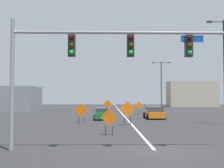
{
  "coord_description": "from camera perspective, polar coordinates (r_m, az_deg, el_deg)",
  "views": [
    {
      "loc": [
        -2.29,
        -13.52,
        2.57
      ],
      "look_at": [
        -1.44,
        30.02,
        4.44
      ],
      "focal_mm": 45.3,
      "sensor_mm": 36.0,
      "label": 1
    }
  ],
  "objects": [
    {
      "name": "car_green_far",
      "position": [
        31.51,
        -1.79,
        -6.04
      ],
      "size": [
        2.01,
        3.95,
        1.26
      ],
      "color": "#196B38",
      "rests_on": "ground"
    },
    {
      "name": "car_orange_mid",
      "position": [
        32.87,
        8.51,
        -5.77
      ],
      "size": [
        2.1,
        4.09,
        1.37
      ],
      "color": "orange",
      "rests_on": "ground"
    },
    {
      "name": "traffic_signal_assembly",
      "position": [
        13.67,
        -2.62,
        6.3
      ],
      "size": [
        11.43,
        0.44,
        6.31
      ],
      "color": "gray",
      "rests_on": "ground"
    },
    {
      "name": "ground",
      "position": [
        13.95,
        8.57,
        -13.05
      ],
      "size": [
        147.75,
        147.75,
        0.0
      ],
      "primitive_type": "plane",
      "color": "#2D2D30"
    },
    {
      "name": "roadside_building_west",
      "position": [
        50.78,
        -21.0,
        -2.84
      ],
      "size": [
        11.04,
        7.76,
        4.16
      ],
      "color": "gray",
      "rests_on": "ground"
    },
    {
      "name": "street_lamp_near_right",
      "position": [
        52.05,
        9.91,
        0.45
      ],
      "size": [
        3.42,
        0.24,
        8.83
      ],
      "color": "black",
      "rests_on": "ground"
    },
    {
      "name": "construction_sign_left_shoulder",
      "position": [
        25.23,
        3.15,
        -5.26
      ],
      "size": [
        1.38,
        0.28,
        2.12
      ],
      "color": "orange",
      "rests_on": "ground"
    },
    {
      "name": "roadside_building_east",
      "position": [
        71.58,
        15.85,
        -1.96
      ],
      "size": [
        11.62,
        5.36,
        6.13
      ],
      "color": "#B2A893",
      "rests_on": "ground"
    },
    {
      "name": "construction_sign_median_near",
      "position": [
        26.54,
        -6.22,
        -5.44
      ],
      "size": [
        1.3,
        0.2,
        1.91
      ],
      "color": "orange",
      "rests_on": "ground"
    },
    {
      "name": "street_lamp_far_left",
      "position": [
        27.4,
        21.73,
        3.77
      ],
      "size": [
        3.05,
        0.24,
        9.45
      ],
      "color": "black",
      "rests_on": "ground"
    },
    {
      "name": "construction_sign_left_lane",
      "position": [
        42.48,
        -0.94,
        -4.19
      ],
      "size": [
        1.34,
        0.12,
        2.04
      ],
      "color": "orange",
      "rests_on": "ground"
    },
    {
      "name": "road_centre_stripe",
      "position": [
        54.67,
        1.29,
        -5.14
      ],
      "size": [
        0.16,
        82.09,
        0.01
      ],
      "color": "white",
      "rests_on": "ground"
    },
    {
      "name": "construction_sign_median_far",
      "position": [
        18.79,
        -0.6,
        -7.02
      ],
      "size": [
        1.14,
        0.22,
        1.74
      ],
      "color": "orange",
      "rests_on": "ground"
    },
    {
      "name": "construction_sign_right_lane",
      "position": [
        38.94,
        5.51,
        -4.51
      ],
      "size": [
        1.1,
        0.32,
        1.84
      ],
      "color": "orange",
      "rests_on": "ground"
    }
  ]
}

